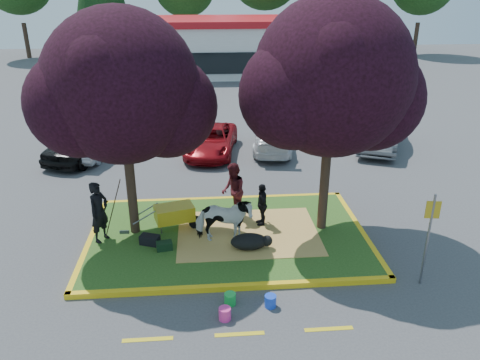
{
  "coord_description": "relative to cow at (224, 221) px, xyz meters",
  "views": [
    {
      "loc": [
        -0.67,
        -12.3,
        7.15
      ],
      "look_at": [
        0.4,
        0.5,
        1.68
      ],
      "focal_mm": 35.0,
      "sensor_mm": 36.0,
      "label": 1
    }
  ],
  "objects": [
    {
      "name": "median_island",
      "position": [
        0.15,
        0.47,
        -0.78
      ],
      "size": [
        8.0,
        5.0,
        0.15
      ],
      "primitive_type": "cube",
      "color": "#264F18",
      "rests_on": "ground"
    },
    {
      "name": "fire_lane_stripe_c",
      "position": [
        2.15,
        -3.73,
        -0.85
      ],
      "size": [
        1.1,
        0.12,
        0.01
      ],
      "primitive_type": "cube",
      "color": "yellow",
      "rests_on": "ground"
    },
    {
      "name": "retail_building",
      "position": [
        2.15,
        28.46,
        1.4
      ],
      "size": [
        20.4,
        8.4,
        4.4
      ],
      "color": "silver",
      "rests_on": "ground"
    },
    {
      "name": "curb_near",
      "position": [
        0.15,
        -2.11,
        -0.78
      ],
      "size": [
        8.3,
        0.16,
        0.15
      ],
      "primitive_type": "cube",
      "color": "yellow",
      "rests_on": "ground"
    },
    {
      "name": "car_silver",
      "position": [
        -5.33,
        8.4,
        -0.16
      ],
      "size": [
        2.27,
        4.4,
        1.38
      ],
      "primitive_type": "imported",
      "rotation": [
        0.0,
        0.0,
        2.94
      ],
      "color": "#97999F",
      "rests_on": "ground"
    },
    {
      "name": "car_white",
      "position": [
        2.66,
        8.32,
        -0.23
      ],
      "size": [
        2.37,
        4.47,
        1.24
      ],
      "primitive_type": "imported",
      "rotation": [
        0.0,
        0.0,
        2.99
      ],
      "color": "silver",
      "rests_on": "ground"
    },
    {
      "name": "curb_right",
      "position": [
        4.23,
        0.47,
        -0.78
      ],
      "size": [
        0.16,
        5.3,
        0.15
      ],
      "primitive_type": "cube",
      "color": "yellow",
      "rests_on": "ground"
    },
    {
      "name": "visitor_b",
      "position": [
        1.23,
        1.0,
        -0.02
      ],
      "size": [
        0.39,
        0.82,
        1.36
      ],
      "primitive_type": "imported",
      "rotation": [
        0.0,
        0.0,
        -1.49
      ],
      "color": "black",
      "rests_on": "median_island"
    },
    {
      "name": "sign_post",
      "position": [
        4.93,
        -2.23,
        0.7
      ],
      "size": [
        0.35,
        0.07,
        2.51
      ],
      "rotation": [
        0.0,
        0.0,
        -0.13
      ],
      "color": "slate",
      "rests_on": "ground"
    },
    {
      "name": "tree_purple_left",
      "position": [
        -2.63,
        0.85,
        3.51
      ],
      "size": [
        5.06,
        4.2,
        6.51
      ],
      "color": "black",
      "rests_on": "median_island"
    },
    {
      "name": "gear_bag_dark",
      "position": [
        -2.14,
        0.06,
        -0.56
      ],
      "size": [
        0.62,
        0.47,
        0.28
      ],
      "primitive_type": "cube",
      "rotation": [
        0.0,
        0.0,
        -0.36
      ],
      "color": "black",
      "rests_on": "median_island"
    },
    {
      "name": "gear_bag_green",
      "position": [
        -1.7,
        -0.27,
        -0.58
      ],
      "size": [
        0.48,
        0.35,
        0.24
      ],
      "primitive_type": "cube",
      "rotation": [
        0.0,
        0.0,
        0.18
      ],
      "color": "black",
      "rests_on": "median_island"
    },
    {
      "name": "bucket_green",
      "position": [
        0.01,
        -2.67,
        -0.7
      ],
      "size": [
        0.36,
        0.36,
        0.3
      ],
      "primitive_type": "cylinder",
      "rotation": [
        0.0,
        0.0,
        0.37
      ],
      "color": "green",
      "rests_on": "ground"
    },
    {
      "name": "bucket_pink",
      "position": [
        -0.15,
        -3.2,
        -0.7
      ],
      "size": [
        0.33,
        0.33,
        0.3
      ],
      "primitive_type": "cylinder",
      "rotation": [
        0.0,
        0.0,
        0.16
      ],
      "color": "#F63697",
      "rests_on": "ground"
    },
    {
      "name": "car_black",
      "position": [
        -5.68,
        8.1,
        -0.08
      ],
      "size": [
        3.27,
        4.87,
        1.54
      ],
      "primitive_type": "imported",
      "rotation": [
        0.0,
        0.0,
        -0.35
      ],
      "color": "black",
      "rests_on": "ground"
    },
    {
      "name": "curb_left",
      "position": [
        -3.93,
        0.47,
        -0.78
      ],
      "size": [
        0.16,
        5.3,
        0.15
      ],
      "primitive_type": "cube",
      "color": "yellow",
      "rests_on": "ground"
    },
    {
      "name": "fire_lane_stripe_a",
      "position": [
        -1.85,
        -3.73,
        -0.85
      ],
      "size": [
        1.1,
        0.12,
        0.01
      ],
      "primitive_type": "cube",
      "color": "yellow",
      "rests_on": "ground"
    },
    {
      "name": "straw_bedding",
      "position": [
        0.75,
        0.47,
        -0.7
      ],
      "size": [
        4.2,
        3.0,
        0.01
      ],
      "primitive_type": "cube",
      "color": "#DAAC5A",
      "rests_on": "median_island"
    },
    {
      "name": "ground",
      "position": [
        0.15,
        0.47,
        -0.85
      ],
      "size": [
        90.0,
        90.0,
        0.0
      ],
      "primitive_type": "plane",
      "color": "#424244",
      "rests_on": "ground"
    },
    {
      "name": "car_grey",
      "position": [
        7.63,
        8.31,
        -0.07
      ],
      "size": [
        3.34,
        5.02,
        1.57
      ],
      "primitive_type": "imported",
      "rotation": [
        0.0,
        0.0,
        -0.39
      ],
      "color": "#595B60",
      "rests_on": "ground"
    },
    {
      "name": "car_red",
      "position": [
        -0.15,
        8.14,
        -0.24
      ],
      "size": [
        2.73,
        4.66,
        1.22
      ],
      "primitive_type": "imported",
      "rotation": [
        0.0,
        0.0,
        -0.17
      ],
      "color": "maroon",
      "rests_on": "ground"
    },
    {
      "name": "calf",
      "position": [
        0.69,
        -0.42,
        -0.48
      ],
      "size": [
        1.14,
        0.78,
        0.45
      ],
      "primitive_type": "ellipsoid",
      "rotation": [
        0.0,
        0.0,
        -0.19
      ],
      "color": "black",
      "rests_on": "median_island"
    },
    {
      "name": "handler",
      "position": [
        -3.55,
        0.43,
        0.21
      ],
      "size": [
        0.72,
        0.79,
        1.82
      ],
      "primitive_type": "imported",
      "rotation": [
        0.0,
        0.0,
        1.02
      ],
      "color": "black",
      "rests_on": "median_island"
    },
    {
      "name": "wheelbarrow",
      "position": [
        -1.43,
        0.9,
        -0.17
      ],
      "size": [
        2.06,
        0.97,
        0.78
      ],
      "rotation": [
        0.0,
        0.0,
        0.27
      ],
      "color": "black",
      "rests_on": "median_island"
    },
    {
      "name": "cow",
      "position": [
        0.0,
        0.0,
        0.0
      ],
      "size": [
        1.74,
        0.94,
        1.4
      ],
      "primitive_type": "imported",
      "rotation": [
        0.0,
        0.0,
        1.46
      ],
      "color": "white",
      "rests_on": "median_island"
    },
    {
      "name": "bucket_blue",
      "position": [
        0.96,
        -2.83,
        -0.7
      ],
      "size": [
        0.36,
        0.36,
        0.3
      ],
      "primitive_type": "cylinder",
      "rotation": [
        0.0,
        0.0,
        0.33
      ],
      "color": "blue",
      "rests_on": "ground"
    },
    {
      "name": "visitor_a",
      "position": [
        0.38,
        1.56,
        0.21
      ],
      "size": [
        0.76,
        0.94,
        1.81
      ],
      "primitive_type": "imported",
      "rotation": [
        0.0,
        0.0,
        -1.48
      ],
      "color": "#4B151B",
      "rests_on": "median_island"
    },
    {
      "name": "curb_far",
      "position": [
        0.15,
        3.05,
        -0.78
      ],
      "size": [
        8.3,
        0.16,
        0.15
      ],
      "primitive_type": "cube",
      "color": "yellow",
      "rests_on": "ground"
    },
    {
      "name": "tree_purple_right",
      "position": [
        3.07,
        0.65,
        3.71
      ],
      "size": [
        5.3,
        4.4,
        6.82
      ],
      "color": "black",
      "rests_on": "median_island"
    },
    {
      "name": "fire_lane_stripe_b",
      "position": [
        0.15,
        -3.73,
        -0.85
      ],
      "size": [
        1.1,
        0.12,
        0.01
      ],
      "primitive_type": "cube",
      "color": "yellow",
      "rests_on": "ground"
    }
  ]
}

